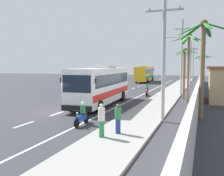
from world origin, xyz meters
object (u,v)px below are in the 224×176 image
at_px(utility_pole_far, 191,63).
at_px(coach_bus_far_lane, 145,73).
at_px(motorcycle_trailing, 147,91).
at_px(palm_nearest, 203,60).
at_px(pedestrian_midwalk, 118,118).
at_px(utility_pole_distant, 193,62).
at_px(palm_third, 203,51).
at_px(pedestrian_near_kerb, 102,120).
at_px(utility_pole_nearest, 164,52).
at_px(motorcycle_beside_bus, 82,116).
at_px(coach_bus_foreground, 102,84).
at_px(palm_second, 189,50).
at_px(palm_fourth, 185,63).
at_px(utility_pole_mid, 181,56).

bearing_deg(utility_pole_far, coach_bus_far_lane, 139.28).
xyz_separation_m(motorcycle_trailing, palm_nearest, (6.31, 24.24, 4.26)).
xyz_separation_m(pedestrian_midwalk, utility_pole_distant, (1.85, 50.41, 3.64)).
relative_size(utility_pole_far, palm_third, 1.17).
height_order(pedestrian_midwalk, utility_pole_far, utility_pole_far).
xyz_separation_m(pedestrian_near_kerb, palm_third, (4.83, 7.05, 3.82)).
relative_size(utility_pole_nearest, utility_pole_distant, 1.05).
bearing_deg(coach_bus_far_lane, motorcycle_beside_bus, -82.69).
bearing_deg(coach_bus_foreground, palm_nearest, 74.19).
relative_size(palm_second, palm_third, 1.01).
bearing_deg(pedestrian_midwalk, pedestrian_near_kerb, 81.88).
xyz_separation_m(pedestrian_midwalk, palm_nearest, (4.13, 42.01, 3.91)).
bearing_deg(motorcycle_beside_bus, coach_bus_foreground, 103.84).
xyz_separation_m(coach_bus_far_lane, palm_third, (12.71, -38.02, 2.90)).
relative_size(motorcycle_trailing, palm_fourth, 0.33).
xyz_separation_m(palm_second, palm_fourth, (-0.58, 2.81, -1.29)).
xyz_separation_m(pedestrian_near_kerb, pedestrian_midwalk, (0.59, 0.94, -0.07)).
bearing_deg(palm_third, coach_bus_foreground, 158.66).
bearing_deg(utility_pole_distant, palm_nearest, -74.82).
distance_m(utility_pole_mid, palm_second, 5.74).
distance_m(pedestrian_midwalk, palm_nearest, 42.39).
bearing_deg(pedestrian_near_kerb, palm_nearest, -52.85).
distance_m(utility_pole_nearest, utility_pole_mid, 15.37).
relative_size(motorcycle_beside_bus, palm_second, 0.27).
height_order(utility_pole_far, palm_nearest, utility_pole_far).
bearing_deg(palm_third, motorcycle_trailing, 118.84).
xyz_separation_m(coach_bus_far_lane, utility_pole_distant, (10.32, 6.28, 2.65)).
bearing_deg(motorcycle_beside_bus, motorcycle_trailing, 87.11).
bearing_deg(motorcycle_beside_bus, utility_pole_far, 81.36).
distance_m(utility_pole_nearest, palm_second, 9.84).
bearing_deg(pedestrian_near_kerb, pedestrian_midwalk, -78.48).
height_order(pedestrian_midwalk, palm_nearest, palm_nearest).
xyz_separation_m(utility_pole_mid, utility_pole_far, (0.43, 15.36, -0.75)).
relative_size(coach_bus_far_lane, utility_pole_far, 1.50).
height_order(motorcycle_beside_bus, palm_second, palm_second).
bearing_deg(coach_bus_far_lane, utility_pole_distant, 31.33).
height_order(utility_pole_mid, palm_third, utility_pole_mid).
bearing_deg(palm_nearest, palm_third, -89.82).
bearing_deg(palm_second, palm_fourth, 101.76).
relative_size(coach_bus_foreground, utility_pole_far, 1.40).
bearing_deg(pedestrian_near_kerb, utility_pole_distant, -49.30).
distance_m(utility_pole_nearest, palm_nearest, 37.76).
bearing_deg(palm_third, palm_fourth, 100.32).
xyz_separation_m(motorcycle_trailing, utility_pole_nearest, (3.97, -13.46, 4.11)).
bearing_deg(coach_bus_far_lane, utility_pole_mid, -67.52).
height_order(motorcycle_beside_bus, pedestrian_near_kerb, pedestrian_near_kerb).
bearing_deg(palm_second, utility_pole_distant, 91.59).
bearing_deg(utility_pole_mid, pedestrian_near_kerb, -96.19).
distance_m(motorcycle_trailing, utility_pole_far, 18.16).
xyz_separation_m(utility_pole_nearest, palm_third, (2.46, 1.78, 0.13)).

